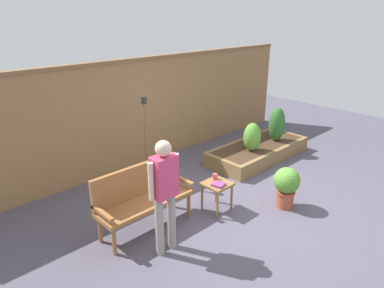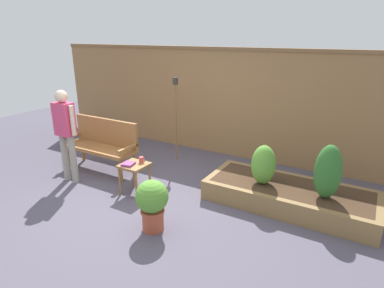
{
  "view_description": "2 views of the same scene",
  "coord_description": "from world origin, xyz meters",
  "px_view_note": "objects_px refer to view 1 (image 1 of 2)",
  "views": [
    {
      "loc": [
        -3.95,
        -2.96,
        2.99
      ],
      "look_at": [
        -0.18,
        1.0,
        0.88
      ],
      "focal_mm": 32.48,
      "sensor_mm": 36.0,
      "label": 1
    },
    {
      "loc": [
        2.78,
        -3.29,
        2.39
      ],
      "look_at": [
        0.42,
        0.74,
        0.8
      ],
      "focal_mm": 30.24,
      "sensor_mm": 36.0,
      "label": 2
    }
  ],
  "objects_px": {
    "side_table": "(217,188)",
    "garden_bench": "(142,193)",
    "potted_boxwood": "(286,185)",
    "shrub_far_corner": "(277,124)",
    "person_by_bench": "(164,188)",
    "shrub_near_bench": "(252,137)",
    "cup_on_table": "(215,177)",
    "book_on_table": "(219,184)",
    "tiki_torch": "(145,125)"
  },
  "relations": [
    {
      "from": "shrub_near_bench",
      "to": "book_on_table",
      "type": "bearing_deg",
      "value": -157.06
    },
    {
      "from": "side_table",
      "to": "tiki_torch",
      "type": "distance_m",
      "value": 1.71
    },
    {
      "from": "book_on_table",
      "to": "shrub_far_corner",
      "type": "xyz_separation_m",
      "value": [
        2.75,
        0.79,
        0.18
      ]
    },
    {
      "from": "shrub_far_corner",
      "to": "potted_boxwood",
      "type": "bearing_deg",
      "value": -142.2
    },
    {
      "from": "book_on_table",
      "to": "potted_boxwood",
      "type": "distance_m",
      "value": 1.12
    },
    {
      "from": "cup_on_table",
      "to": "book_on_table",
      "type": "height_order",
      "value": "cup_on_table"
    },
    {
      "from": "tiki_torch",
      "to": "shrub_near_bench",
      "type": "bearing_deg",
      "value": -21.73
    },
    {
      "from": "potted_boxwood",
      "to": "shrub_far_corner",
      "type": "distance_m",
      "value": 2.33
    },
    {
      "from": "garden_bench",
      "to": "tiki_torch",
      "type": "relative_size",
      "value": 0.88
    },
    {
      "from": "shrub_near_bench",
      "to": "person_by_bench",
      "type": "bearing_deg",
      "value": -162.85
    },
    {
      "from": "cup_on_table",
      "to": "tiki_torch",
      "type": "height_order",
      "value": "tiki_torch"
    },
    {
      "from": "garden_bench",
      "to": "shrub_far_corner",
      "type": "relative_size",
      "value": 1.92
    },
    {
      "from": "side_table",
      "to": "potted_boxwood",
      "type": "distance_m",
      "value": 1.11
    },
    {
      "from": "garden_bench",
      "to": "cup_on_table",
      "type": "relative_size",
      "value": 12.96
    },
    {
      "from": "cup_on_table",
      "to": "side_table",
      "type": "bearing_deg",
      "value": -120.47
    },
    {
      "from": "tiki_torch",
      "to": "cup_on_table",
      "type": "bearing_deg",
      "value": -78.77
    },
    {
      "from": "potted_boxwood",
      "to": "person_by_bench",
      "type": "height_order",
      "value": "person_by_bench"
    },
    {
      "from": "cup_on_table",
      "to": "book_on_table",
      "type": "xyz_separation_m",
      "value": [
        -0.11,
        -0.18,
        -0.03
      ]
    },
    {
      "from": "garden_bench",
      "to": "potted_boxwood",
      "type": "relative_size",
      "value": 2.11
    },
    {
      "from": "book_on_table",
      "to": "person_by_bench",
      "type": "relative_size",
      "value": 0.11
    },
    {
      "from": "garden_bench",
      "to": "potted_boxwood",
      "type": "distance_m",
      "value": 2.29
    },
    {
      "from": "side_table",
      "to": "cup_on_table",
      "type": "bearing_deg",
      "value": 59.53
    },
    {
      "from": "garden_bench",
      "to": "side_table",
      "type": "xyz_separation_m",
      "value": [
        1.11,
        -0.45,
        -0.15
      ]
    },
    {
      "from": "person_by_bench",
      "to": "shrub_near_bench",
      "type": "bearing_deg",
      "value": 17.15
    },
    {
      "from": "side_table",
      "to": "book_on_table",
      "type": "bearing_deg",
      "value": -124.28
    },
    {
      "from": "book_on_table",
      "to": "shrub_near_bench",
      "type": "bearing_deg",
      "value": 10.69
    },
    {
      "from": "cup_on_table",
      "to": "shrub_near_bench",
      "type": "distance_m",
      "value": 1.87
    },
    {
      "from": "potted_boxwood",
      "to": "shrub_far_corner",
      "type": "relative_size",
      "value": 0.91
    },
    {
      "from": "cup_on_table",
      "to": "person_by_bench",
      "type": "distance_m",
      "value": 1.39
    },
    {
      "from": "book_on_table",
      "to": "shrub_far_corner",
      "type": "bearing_deg",
      "value": 3.87
    },
    {
      "from": "cup_on_table",
      "to": "person_by_bench",
      "type": "xyz_separation_m",
      "value": [
        -1.29,
        -0.33,
        0.41
      ]
    },
    {
      "from": "side_table",
      "to": "shrub_far_corner",
      "type": "height_order",
      "value": "shrub_far_corner"
    },
    {
      "from": "side_table",
      "to": "garden_bench",
      "type": "bearing_deg",
      "value": 158.05
    },
    {
      "from": "book_on_table",
      "to": "potted_boxwood",
      "type": "height_order",
      "value": "potted_boxwood"
    },
    {
      "from": "cup_on_table",
      "to": "tiki_torch",
      "type": "distance_m",
      "value": 1.57
    },
    {
      "from": "shrub_far_corner",
      "to": "side_table",
      "type": "bearing_deg",
      "value": -165.04
    },
    {
      "from": "potted_boxwood",
      "to": "shrub_far_corner",
      "type": "bearing_deg",
      "value": 37.8
    },
    {
      "from": "side_table",
      "to": "person_by_bench",
      "type": "relative_size",
      "value": 0.31
    },
    {
      "from": "tiki_torch",
      "to": "book_on_table",
      "type": "bearing_deg",
      "value": -83.98
    },
    {
      "from": "side_table",
      "to": "potted_boxwood",
      "type": "xyz_separation_m",
      "value": [
        0.87,
        -0.7,
        0.0
      ]
    },
    {
      "from": "book_on_table",
      "to": "tiki_torch",
      "type": "xyz_separation_m",
      "value": [
        -0.17,
        1.61,
        0.63
      ]
    },
    {
      "from": "potted_boxwood",
      "to": "shrub_near_bench",
      "type": "relative_size",
      "value": 1.16
    },
    {
      "from": "book_on_table",
      "to": "tiki_torch",
      "type": "bearing_deg",
      "value": 83.77
    },
    {
      "from": "book_on_table",
      "to": "cup_on_table",
      "type": "bearing_deg",
      "value": 45.69
    },
    {
      "from": "shrub_near_bench",
      "to": "person_by_bench",
      "type": "distance_m",
      "value": 3.21
    },
    {
      "from": "shrub_near_bench",
      "to": "cup_on_table",
      "type": "bearing_deg",
      "value": -160.84
    },
    {
      "from": "potted_boxwood",
      "to": "tiki_torch",
      "type": "relative_size",
      "value": 0.42
    },
    {
      "from": "garden_bench",
      "to": "book_on_table",
      "type": "relative_size",
      "value": 8.2
    },
    {
      "from": "tiki_torch",
      "to": "side_table",
      "type": "bearing_deg",
      "value": -81.84
    },
    {
      "from": "shrub_near_bench",
      "to": "tiki_torch",
      "type": "height_order",
      "value": "tiki_torch"
    }
  ]
}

